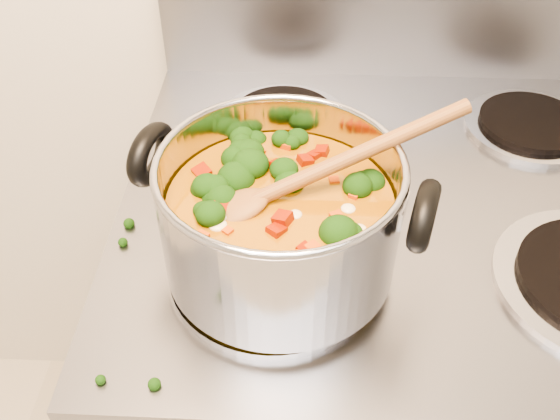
# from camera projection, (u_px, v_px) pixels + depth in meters

# --- Properties ---
(electric_range) EXTENTS (0.73, 0.66, 1.08)m
(electric_range) POSITION_uv_depth(u_px,v_px,m) (379.00, 389.00, 1.08)
(electric_range) COLOR gray
(electric_range) RESTS_ON ground
(stockpot) EXTENTS (0.31, 0.24, 0.15)m
(stockpot) POSITION_uv_depth(u_px,v_px,m) (281.00, 218.00, 0.62)
(stockpot) COLOR #A7A7AF
(stockpot) RESTS_ON electric_range
(wooden_spoon) EXTENTS (0.27, 0.12, 0.10)m
(wooden_spoon) POSITION_uv_depth(u_px,v_px,m) (296.00, 182.00, 0.60)
(wooden_spoon) COLOR brown
(wooden_spoon) RESTS_ON stockpot
(cooktop_crumbs) EXTENTS (0.33, 0.35, 0.01)m
(cooktop_crumbs) POSITION_uv_depth(u_px,v_px,m) (268.00, 260.00, 0.68)
(cooktop_crumbs) COLOR black
(cooktop_crumbs) RESTS_ON electric_range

